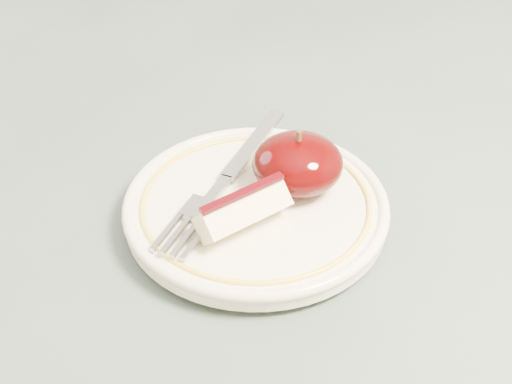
{
  "coord_description": "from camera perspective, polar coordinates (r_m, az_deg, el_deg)",
  "views": [
    {
      "loc": [
        0.07,
        -0.4,
        1.11
      ],
      "look_at": [
        0.1,
        0.01,
        0.78
      ],
      "focal_mm": 50.0,
      "sensor_mm": 36.0,
      "label": 1
    }
  ],
  "objects": [
    {
      "name": "apple_half",
      "position": [
        0.54,
        3.35,
        2.27
      ],
      "size": [
        0.07,
        0.07,
        0.05
      ],
      "color": "black",
      "rests_on": "plate"
    },
    {
      "name": "apple_wedge",
      "position": [
        0.5,
        -1.04,
        -1.48
      ],
      "size": [
        0.07,
        0.06,
        0.03
      ],
      "rotation": [
        0.0,
        0.0,
        0.55
      ],
      "color": "#F5E9B4",
      "rests_on": "plate"
    },
    {
      "name": "plate",
      "position": [
        0.54,
        -0.0,
        -1.17
      ],
      "size": [
        0.2,
        0.2,
        0.02
      ],
      "color": "beige",
      "rests_on": "table"
    },
    {
      "name": "fork",
      "position": [
        0.55,
        -2.41,
        1.04
      ],
      "size": [
        0.11,
        0.18,
        0.0
      ],
      "rotation": [
        0.0,
        0.0,
        1.07
      ],
      "color": "gray",
      "rests_on": "plate"
    },
    {
      "name": "table",
      "position": [
        0.6,
        -9.77,
        -10.03
      ],
      "size": [
        0.9,
        0.9,
        0.75
      ],
      "color": "brown",
      "rests_on": "ground"
    }
  ]
}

